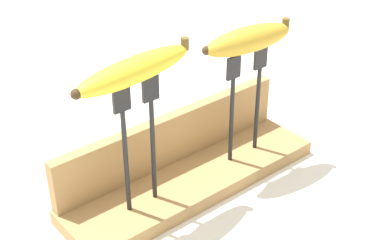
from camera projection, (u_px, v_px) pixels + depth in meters
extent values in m
plane|color=white|center=(192.00, 185.00, 0.91)|extent=(3.00, 3.00, 0.00)
cube|color=#A87F4C|center=(192.00, 179.00, 0.90)|extent=(0.44, 0.12, 0.02)
cube|color=#A87F4C|center=(172.00, 138.00, 0.91)|extent=(0.43, 0.02, 0.09)
cylinder|color=black|center=(126.00, 163.00, 0.78)|extent=(0.01, 0.01, 0.17)
cube|color=black|center=(121.00, 99.00, 0.73)|extent=(0.03, 0.01, 0.04)
cylinder|color=black|center=(153.00, 151.00, 0.80)|extent=(0.01, 0.01, 0.17)
cube|color=black|center=(150.00, 89.00, 0.75)|extent=(0.03, 0.01, 0.04)
cylinder|color=black|center=(231.00, 121.00, 0.89)|extent=(0.01, 0.01, 0.15)
cube|color=black|center=(234.00, 68.00, 0.85)|extent=(0.03, 0.01, 0.04)
cylinder|color=black|center=(257.00, 109.00, 0.93)|extent=(0.01, 0.01, 0.15)
cube|color=black|center=(261.00, 58.00, 0.88)|extent=(0.03, 0.01, 0.04)
ellipsoid|color=yellow|center=(135.00, 70.00, 0.72)|extent=(0.20, 0.06, 0.03)
cylinder|color=brown|center=(184.00, 43.00, 0.77)|extent=(0.01, 0.01, 0.02)
sphere|color=#3F2D19|center=(76.00, 94.00, 0.66)|extent=(0.01, 0.01, 0.01)
ellipsoid|color=gold|center=(249.00, 39.00, 0.84)|extent=(0.16, 0.06, 0.04)
cylinder|color=brown|center=(286.00, 24.00, 0.87)|extent=(0.01, 0.01, 0.02)
sphere|color=#3F2D19|center=(208.00, 51.00, 0.81)|extent=(0.01, 0.01, 0.01)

